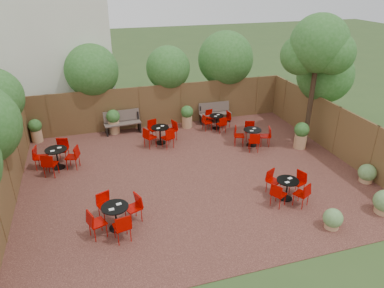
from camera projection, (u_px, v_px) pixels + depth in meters
name	position (u px, v px, depth m)	size (l,w,h in m)	color
ground	(193.00, 175.00, 13.18)	(80.00, 80.00, 0.00)	#354F23
courtyard_paving	(193.00, 174.00, 13.18)	(12.00, 10.00, 0.02)	#391D17
fence_back	(162.00, 105.00, 17.07)	(12.00, 0.08, 2.00)	#4D321C
fence_left	(9.00, 175.00, 11.17)	(0.08, 10.00, 2.00)	#4D321C
fence_right	(336.00, 131.00, 14.34)	(0.08, 10.00, 2.00)	#4D321C
neighbour_building	(54.00, 35.00, 17.18)	(5.00, 4.00, 8.00)	silver
overhang_foliage	(137.00, 85.00, 13.98)	(15.75, 10.92, 2.75)	#295E1E
courtyard_tree	(319.00, 48.00, 13.79)	(2.51, 2.41, 5.37)	black
park_bench_left	(122.00, 122.00, 16.44)	(1.68, 0.64, 1.02)	brown
park_bench_right	(215.00, 112.00, 17.64)	(1.57, 0.54, 0.96)	brown
bistro_tables	(175.00, 155.00, 13.63)	(9.43, 7.61, 0.90)	black
planters	(164.00, 125.00, 15.92)	(11.22, 4.47, 1.12)	tan
low_shrubs	(367.00, 196.00, 11.29)	(3.34, 2.41, 0.75)	tan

